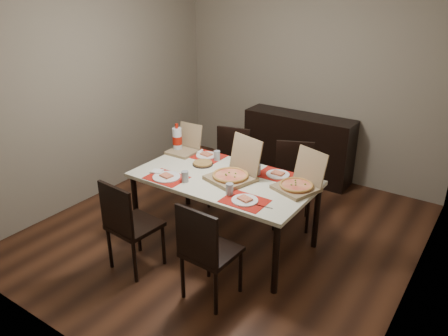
{
  "coord_description": "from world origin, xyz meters",
  "views": [
    {
      "loc": [
        2.32,
        -3.46,
        2.59
      ],
      "look_at": [
        0.09,
        -0.17,
        0.85
      ],
      "focal_mm": 35.0,
      "sensor_mm": 36.0,
      "label": 1
    }
  ],
  "objects_px": {
    "pizza_box_center": "(233,174)",
    "dip_bowl": "(243,175)",
    "sideboard": "(298,146)",
    "chair_near_left": "(128,223)",
    "soda_bottle": "(177,140)",
    "dining_table": "(224,183)",
    "chair_near_right": "(206,249)",
    "chair_far_left": "(230,163)",
    "chair_far_right": "(293,180)"
  },
  "relations": [
    {
      "from": "dining_table",
      "to": "chair_near_right",
      "type": "bearing_deg",
      "value": -65.06
    },
    {
      "from": "dining_table",
      "to": "chair_near_right",
      "type": "distance_m",
      "value": 0.95
    },
    {
      "from": "sideboard",
      "to": "soda_bottle",
      "type": "relative_size",
      "value": 4.58
    },
    {
      "from": "chair_near_left",
      "to": "pizza_box_center",
      "type": "relative_size",
      "value": 1.73
    },
    {
      "from": "pizza_box_center",
      "to": "soda_bottle",
      "type": "bearing_deg",
      "value": 163.06
    },
    {
      "from": "sideboard",
      "to": "soda_bottle",
      "type": "distance_m",
      "value": 1.87
    },
    {
      "from": "chair_far_left",
      "to": "chair_near_left",
      "type": "bearing_deg",
      "value": -90.0
    },
    {
      "from": "chair_far_left",
      "to": "dip_bowl",
      "type": "relative_size",
      "value": 7.84
    },
    {
      "from": "chair_far_left",
      "to": "chair_far_right",
      "type": "bearing_deg",
      "value": -0.44
    },
    {
      "from": "chair_far_right",
      "to": "soda_bottle",
      "type": "distance_m",
      "value": 1.39
    },
    {
      "from": "chair_near_left",
      "to": "chair_near_right",
      "type": "height_order",
      "value": "same"
    },
    {
      "from": "chair_near_left",
      "to": "chair_far_right",
      "type": "relative_size",
      "value": 1.0
    },
    {
      "from": "pizza_box_center",
      "to": "sideboard",
      "type": "bearing_deg",
      "value": 95.59
    },
    {
      "from": "chair_far_right",
      "to": "pizza_box_center",
      "type": "height_order",
      "value": "pizza_box_center"
    },
    {
      "from": "chair_far_left",
      "to": "pizza_box_center",
      "type": "relative_size",
      "value": 1.73
    },
    {
      "from": "sideboard",
      "to": "soda_bottle",
      "type": "height_order",
      "value": "soda_bottle"
    },
    {
      "from": "dining_table",
      "to": "chair_near_right",
      "type": "relative_size",
      "value": 1.94
    },
    {
      "from": "chair_far_right",
      "to": "pizza_box_center",
      "type": "bearing_deg",
      "value": -110.36
    },
    {
      "from": "chair_near_left",
      "to": "pizza_box_center",
      "type": "distance_m",
      "value": 1.11
    },
    {
      "from": "chair_far_right",
      "to": "chair_near_left",
      "type": "bearing_deg",
      "value": -116.61
    },
    {
      "from": "chair_near_right",
      "to": "dip_bowl",
      "type": "relative_size",
      "value": 7.84
    },
    {
      "from": "dip_bowl",
      "to": "chair_far_right",
      "type": "bearing_deg",
      "value": 69.15
    },
    {
      "from": "sideboard",
      "to": "chair_near_left",
      "type": "bearing_deg",
      "value": -97.38
    },
    {
      "from": "sideboard",
      "to": "chair_far_right",
      "type": "distance_m",
      "value": 1.25
    },
    {
      "from": "sideboard",
      "to": "chair_far_right",
      "type": "xyz_separation_m",
      "value": [
        0.48,
        -1.15,
        0.06
      ]
    },
    {
      "from": "chair_far_left",
      "to": "dip_bowl",
      "type": "xyz_separation_m",
      "value": [
        0.6,
        -0.67,
        0.25
      ]
    },
    {
      "from": "chair_far_left",
      "to": "dip_bowl",
      "type": "bearing_deg",
      "value": -48.16
    },
    {
      "from": "sideboard",
      "to": "chair_near_left",
      "type": "distance_m",
      "value": 2.88
    },
    {
      "from": "chair_near_right",
      "to": "soda_bottle",
      "type": "height_order",
      "value": "soda_bottle"
    },
    {
      "from": "dining_table",
      "to": "chair_far_right",
      "type": "distance_m",
      "value": 0.9
    },
    {
      "from": "chair_near_left",
      "to": "chair_far_right",
      "type": "distance_m",
      "value": 1.9
    },
    {
      "from": "sideboard",
      "to": "chair_near_right",
      "type": "relative_size",
      "value": 1.61
    },
    {
      "from": "sideboard",
      "to": "dip_bowl",
      "type": "xyz_separation_m",
      "value": [
        0.23,
        -1.82,
        0.31
      ]
    },
    {
      "from": "sideboard",
      "to": "chair_near_right",
      "type": "distance_m",
      "value": 2.83
    },
    {
      "from": "chair_near_right",
      "to": "chair_far_right",
      "type": "distance_m",
      "value": 1.64
    },
    {
      "from": "chair_far_left",
      "to": "soda_bottle",
      "type": "relative_size",
      "value": 2.84
    },
    {
      "from": "chair_near_right",
      "to": "pizza_box_center",
      "type": "height_order",
      "value": "pizza_box_center"
    },
    {
      "from": "soda_bottle",
      "to": "dip_bowl",
      "type": "bearing_deg",
      "value": -9.53
    },
    {
      "from": "dining_table",
      "to": "chair_far_left",
      "type": "height_order",
      "value": "chair_far_left"
    },
    {
      "from": "pizza_box_center",
      "to": "dining_table",
      "type": "bearing_deg",
      "value": -175.71
    },
    {
      "from": "dining_table",
      "to": "chair_near_right",
      "type": "xyz_separation_m",
      "value": [
        0.39,
        -0.85,
        -0.17
      ]
    },
    {
      "from": "sideboard",
      "to": "chair_near_right",
      "type": "height_order",
      "value": "chair_near_right"
    },
    {
      "from": "pizza_box_center",
      "to": "chair_far_right",
      "type": "bearing_deg",
      "value": 69.64
    },
    {
      "from": "pizza_box_center",
      "to": "dip_bowl",
      "type": "xyz_separation_m",
      "value": [
        0.04,
        0.12,
        -0.05
      ]
    },
    {
      "from": "sideboard",
      "to": "chair_near_right",
      "type": "xyz_separation_m",
      "value": [
        0.48,
        -2.79,
        0.06
      ]
    },
    {
      "from": "sideboard",
      "to": "chair_near_left",
      "type": "height_order",
      "value": "chair_near_left"
    },
    {
      "from": "chair_far_left",
      "to": "sideboard",
      "type": "bearing_deg",
      "value": 72.14
    },
    {
      "from": "sideboard",
      "to": "pizza_box_center",
      "type": "bearing_deg",
      "value": -84.41
    },
    {
      "from": "dining_table",
      "to": "chair_far_right",
      "type": "relative_size",
      "value": 1.94
    },
    {
      "from": "chair_far_right",
      "to": "soda_bottle",
      "type": "relative_size",
      "value": 2.84
    }
  ]
}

